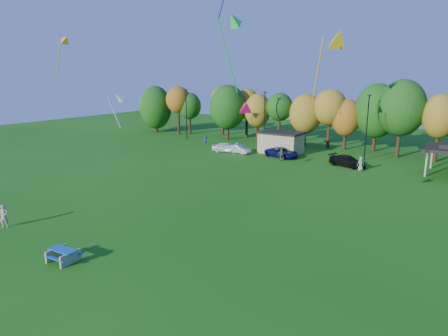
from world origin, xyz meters
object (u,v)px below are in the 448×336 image
Objects in this scene: car_a at (226,147)px; car_d at (347,161)px; car_b at (239,149)px; picnic_table at (63,254)px; car_c at (282,153)px; kite_flyer at (4,216)px.

car_d is at bearing -103.91° from car_a.
car_a reaches higher than car_b.
car_b is at bearing 101.09° from picnic_table.
car_a is at bearing 109.49° from car_c.
picnic_table is at bearing -49.19° from kite_flyer.
kite_flyer is (-8.98, 1.01, 0.45)m from picnic_table.
picnic_table is 37.94m from car_d.
kite_flyer is 0.38× the size of car_d.
car_b is at bearing -101.00° from car_a.
car_a is at bearing 108.26° from car_d.
car_a is 18.61m from car_d.
car_d reaches higher than car_c.
kite_flyer reaches higher than car_b.
kite_flyer is 37.36m from car_c.
car_c is at bearing 37.53° from kite_flyer.
car_b is at bearing 47.97° from kite_flyer.
car_a is 2.16m from car_b.
car_a is at bearing 104.25° from picnic_table.
car_c is at bearing -98.67° from car_a.
car_b is 16.46m from car_d.
car_a is 0.90× the size of car_d.
kite_flyer is 0.42× the size of car_a.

